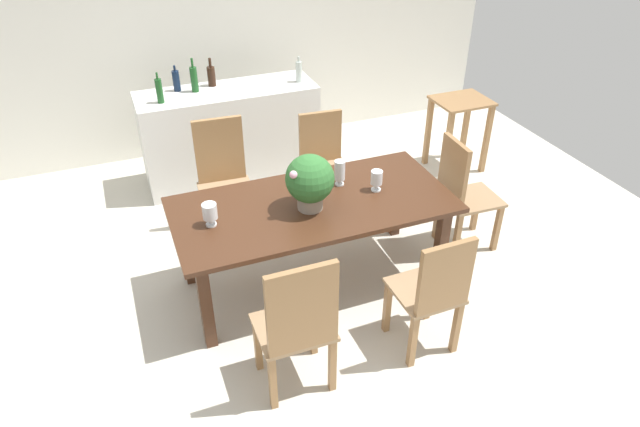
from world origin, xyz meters
TOP-DOWN VIEW (x-y plane):
  - ground_plane at (0.00, 0.00)m, footprint 7.04×7.04m
  - back_wall at (0.00, 2.60)m, footprint 6.40×0.10m
  - dining_table at (0.00, -0.18)m, footprint 2.09×0.98m
  - chair_far_left at (-0.46, 0.80)m, footprint 0.49×0.45m
  - chair_far_right at (0.48, 0.80)m, footprint 0.47×0.48m
  - chair_near_left at (-0.47, -1.17)m, footprint 0.47×0.42m
  - chair_near_right at (0.47, -1.16)m, footprint 0.43×0.44m
  - chair_foot_end at (1.33, -0.18)m, footprint 0.48×0.42m
  - flower_centerpiece at (-0.04, -0.24)m, footprint 0.36×0.35m
  - crystal_vase_left at (0.29, -0.01)m, footprint 0.08×0.08m
  - crystal_vase_center_near at (-0.77, -0.20)m, footprint 0.10×0.10m
  - crystal_vase_right at (0.52, -0.19)m, footprint 0.09×0.09m
  - wine_glass at (0.06, 0.14)m, footprint 0.06×0.06m
  - kitchen_counter at (-0.17, 1.75)m, footprint 1.76×0.58m
  - wine_bottle_tall at (0.57, 1.69)m, footprint 0.06×0.06m
  - wine_bottle_amber at (-0.62, 1.89)m, footprint 0.07×0.07m
  - wine_bottle_clear at (-0.27, 1.90)m, footprint 0.08×0.08m
  - wine_bottle_dark at (-0.81, 1.65)m, footprint 0.06×0.06m
  - wine_bottle_green at (-0.46, 1.81)m, footprint 0.07×0.07m
  - side_table at (2.12, 1.06)m, footprint 0.56×0.47m

SIDE VIEW (x-z plane):
  - ground_plane at x=0.00m, z-range 0.00..0.00m
  - kitchen_counter at x=-0.17m, z-range 0.00..0.97m
  - chair_far_right at x=0.48m, z-range 0.05..1.03m
  - chair_near_right at x=0.47m, z-range 0.05..1.04m
  - side_table at x=2.12m, z-range 0.17..0.96m
  - chair_foot_end at x=1.33m, z-range 0.04..1.08m
  - chair_far_left at x=-0.46m, z-range 0.05..1.12m
  - chair_near_left at x=-0.47m, z-range 0.06..1.13m
  - dining_table at x=0.00m, z-range 0.29..1.04m
  - crystal_vase_right at x=0.52m, z-range 0.78..0.95m
  - crystal_vase_center_near at x=-0.77m, z-range 0.78..0.95m
  - wine_glass at x=0.06m, z-range 0.79..0.94m
  - crystal_vase_left at x=0.29m, z-range 0.77..0.98m
  - flower_centerpiece at x=-0.04m, z-range 0.78..1.20m
  - wine_bottle_clear at x=-0.27m, z-range 0.94..1.21m
  - wine_bottle_amber at x=-0.62m, z-range 0.95..1.20m
  - wine_bottle_tall at x=0.57m, z-range 0.95..1.21m
  - wine_bottle_dark at x=-0.81m, z-range 0.95..1.23m
  - wine_bottle_green at x=-0.46m, z-range 0.93..1.26m
  - back_wall at x=0.00m, z-range 0.00..2.60m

